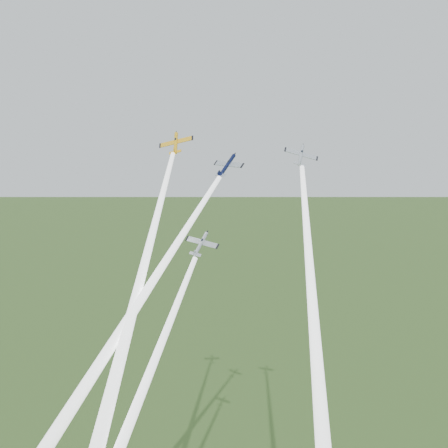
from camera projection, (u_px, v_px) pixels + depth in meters
The scene contains 8 objects.
plane_yellow at pixel (176, 143), 121.83m from camera, with size 7.87×7.81×1.23m, color yellow, non-canonical shape.
smoke_trail_yellow at pixel (141, 278), 101.60m from camera, with size 2.45×2.45×62.48m, color white, non-canonical shape.
plane_navy at pixel (227, 165), 112.32m from camera, with size 7.34×7.28×1.15m, color #0B1133, non-canonical shape.
smoke_trail_navy at pixel (136, 307), 97.82m from camera, with size 2.45×2.45×61.62m, color white, non-canonical shape.
plane_silver_right at pixel (301, 155), 112.78m from camera, with size 6.99×6.93×1.09m, color #B5BBC4, non-canonical shape.
smoke_trail_silver_right at pixel (312, 301), 92.85m from camera, with size 2.45×2.45×60.13m, color white, non-canonical shape.
plane_silver_low at pixel (201, 244), 104.97m from camera, with size 6.77×6.71×1.06m, color #A4A9B1, non-canonical shape.
smoke_trail_silver_low at pixel (131, 421), 86.86m from camera, with size 2.45×2.45×61.32m, color white, non-canonical shape.
Camera 1 is at (35.65, -108.50, 109.25)m, focal length 45.00 mm.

